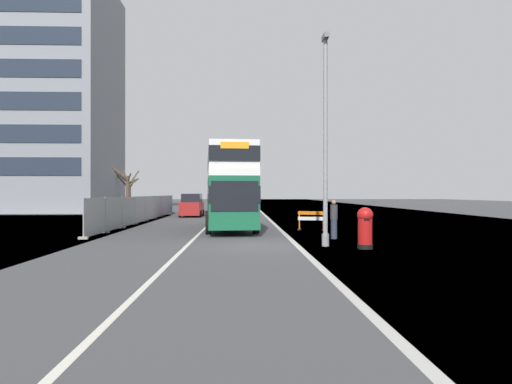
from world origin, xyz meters
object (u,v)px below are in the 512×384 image
car_receding_mid (192,204)px  pedestrian_at_kerb (334,219)px  red_pillar_postbox (365,226)px  car_oncoming_near (192,206)px  lamppost_foreground (325,146)px  double_decker_bus (229,187)px  roadworks_barrier (311,219)px

car_receding_mid → pedestrian_at_kerb: 28.44m
red_pillar_postbox → car_oncoming_near: 26.19m
lamppost_foreground → red_pillar_postbox: size_ratio=5.34×
double_decker_bus → car_oncoming_near: size_ratio=2.29×
pedestrian_at_kerb → car_oncoming_near: bearing=113.2°
lamppost_foreground → car_receding_mid: lamppost_foreground is taller
car_oncoming_near → car_receding_mid: car_oncoming_near is taller
pedestrian_at_kerb → red_pillar_postbox: bearing=-83.9°
double_decker_bus → car_oncoming_near: double_decker_bus is taller
roadworks_barrier → pedestrian_at_kerb: bearing=-86.4°
double_decker_bus → lamppost_foreground: size_ratio=1.23×
lamppost_foreground → pedestrian_at_kerb: lamppost_foreground is taller
double_decker_bus → pedestrian_at_kerb: double_decker_bus is taller
double_decker_bus → lamppost_foreground: bearing=-64.9°
car_oncoming_near → car_receding_mid: bearing=95.8°
lamppost_foreground → roadworks_barrier: size_ratio=5.36×
lamppost_foreground → car_receding_mid: size_ratio=1.89×
double_decker_bus → car_oncoming_near: bearing=104.3°
double_decker_bus → roadworks_barrier: bearing=-11.0°
roadworks_barrier → car_receding_mid: (-9.16, 21.95, 0.27)m
car_receding_mid → red_pillar_postbox: bearing=-72.2°
red_pillar_postbox → roadworks_barrier: size_ratio=1.00×
roadworks_barrier → pedestrian_at_kerb: (0.31, -4.87, 0.24)m
car_oncoming_near → pedestrian_at_kerb: (8.84, -20.61, -0.06)m
lamppost_foreground → roadworks_barrier: bearing=85.3°
double_decker_bus → pedestrian_at_kerb: bearing=-48.8°
double_decker_bus → red_pillar_postbox: size_ratio=6.57×
car_receding_mid → roadworks_barrier: bearing=-67.3°
lamppost_foreground → car_oncoming_near: 25.06m
double_decker_bus → car_receding_mid: size_ratio=2.33×
car_oncoming_near → pedestrian_at_kerb: bearing=-66.8°
red_pillar_postbox → roadworks_barrier: red_pillar_postbox is taller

